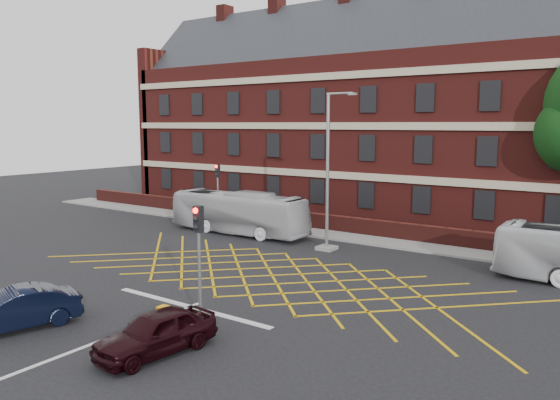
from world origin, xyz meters
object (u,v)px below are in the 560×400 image
Objects in this scene: direction_signs at (220,201)px; bus_left at (238,213)px; car_maroon at (156,332)px; traffic_light_near at (200,275)px; utility_cabinet at (164,320)px; traffic_light_far at (218,199)px; street_lamp at (328,197)px; car_navy at (15,310)px.

bus_left is at bearing -36.51° from direction_signs.
car_maroon is 24.28m from direction_signs.
traffic_light_near is (-0.79, 2.82, 1.08)m from car_maroon.
direction_signs is at bearing 134.69° from car_maroon.
car_maroon is 4.24× the size of utility_cabinet.
traffic_light_far is (-12.85, 15.42, 0.00)m from traffic_light_near.
traffic_light_near is 12.81m from street_lamp.
traffic_light_far is 4.51× the size of utility_cabinet.
street_lamp reaches higher than traffic_light_near.
bus_left is at bearing 120.48° from car_navy.
street_lamp reaches higher than car_navy.
bus_left is 2.48× the size of car_maroon.
utility_cabinet is at bearing -99.67° from traffic_light_near.
car_maroon is at bearing -53.31° from direction_signs.
car_maroon is 22.80m from traffic_light_far.
street_lamp is (-2.79, 15.41, 2.35)m from car_maroon.
utility_cabinet is at bearing 47.87° from car_navy.
direction_signs is at bearing 129.49° from traffic_light_near.
traffic_light_near is (4.80, 4.28, 1.05)m from car_navy.
car_navy is at bearing -157.38° from car_maroon.
traffic_light_far is 21.13m from utility_cabinet.
bus_left reaches higher than car_maroon.
car_navy is 1.96× the size of direction_signs.
bus_left is 16.16m from traffic_light_near.
street_lamp is at bearing -19.09° from direction_signs.
bus_left is 4.52× the size of direction_signs.
car_maroon is at bearing 31.11° from car_navy.
car_maroon is at bearing -53.21° from traffic_light_far.
car_navy is 5.78m from car_maroon.
traffic_light_far is 0.48× the size of street_lamp.
utility_cabinet is (4.55, 2.77, -0.24)m from car_navy.
street_lamp is (-2.00, 12.59, 1.27)m from traffic_light_near.
utility_cabinet is at bearing -82.93° from street_lamp.
car_navy is at bearing -67.78° from traffic_light_far.
bus_left is at bearing 174.44° from street_lamp.
street_lamp is 4.02× the size of direction_signs.
traffic_light_near is 20.07m from traffic_light_far.
traffic_light_far reaches higher than bus_left.
traffic_light_near is 1.94× the size of direction_signs.
car_maroon is 1.83× the size of direction_signs.
street_lamp is at bearing 108.26° from car_maroon.
utility_cabinet is (13.46, -18.15, -0.90)m from direction_signs.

